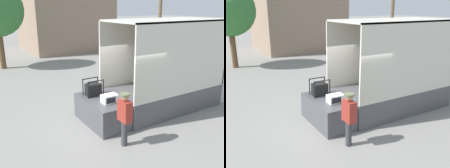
% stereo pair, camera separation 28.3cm
% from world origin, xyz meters
% --- Properties ---
extents(ground_plane, '(160.00, 160.00, 0.00)m').
position_xyz_m(ground_plane, '(0.00, 0.00, 0.00)').
color(ground_plane, gray).
extents(box_truck, '(6.44, 2.24, 3.48)m').
position_xyz_m(box_truck, '(3.73, -0.00, 1.00)').
color(box_truck, '#B2B2B7').
rests_on(box_truck, ground).
extents(tailgate_deck, '(1.11, 2.13, 0.89)m').
position_xyz_m(tailgate_deck, '(-0.56, 0.00, 0.44)').
color(tailgate_deck, '#4C4C51').
rests_on(tailgate_deck, ground).
extents(microwave, '(0.53, 0.36, 0.27)m').
position_xyz_m(microwave, '(-0.47, -0.39, 1.02)').
color(microwave, white).
rests_on(microwave, tailgate_deck).
extents(portable_generator, '(0.63, 0.45, 0.60)m').
position_xyz_m(portable_generator, '(-0.59, 0.50, 1.12)').
color(portable_generator, black).
rests_on(portable_generator, tailgate_deck).
extents(worker_person, '(0.29, 0.44, 1.62)m').
position_xyz_m(worker_person, '(-0.73, -1.64, 0.99)').
color(worker_person, '#38383D').
rests_on(worker_person, ground).
extents(street_tree, '(3.30, 3.30, 5.36)m').
position_xyz_m(street_tree, '(-2.05, 10.44, 3.69)').
color(street_tree, brown).
rests_on(street_tree, ground).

